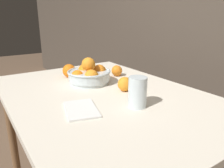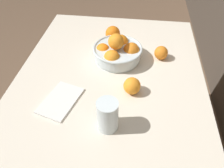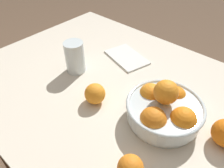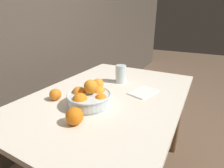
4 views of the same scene
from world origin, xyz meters
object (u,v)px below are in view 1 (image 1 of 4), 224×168
fruit_bowl (89,75)px  orange_loose_near_bowl (69,71)px  orange_loose_aside (117,71)px  juice_glass (137,94)px  orange_loose_front (125,84)px

fruit_bowl → orange_loose_near_bowl: fruit_bowl is taller
orange_loose_aside → fruit_bowl: bearing=-80.4°
juice_glass → orange_loose_aside: (-0.46, 0.21, -0.02)m
orange_loose_front → orange_loose_aside: size_ratio=1.08×
fruit_bowl → orange_loose_aside: bearing=99.6°
juice_glass → fruit_bowl: bearing=-178.8°
fruit_bowl → juice_glass: 0.42m
orange_loose_near_bowl → orange_loose_front: bearing=18.2°
juice_glass → orange_loose_front: 0.21m
fruit_bowl → orange_loose_near_bowl: size_ratio=2.97×
orange_loose_near_bowl → juice_glass: bearing=5.3°
juice_glass → orange_loose_near_bowl: bearing=-174.7°
juice_glass → orange_loose_front: size_ratio=1.77×
orange_loose_aside → orange_loose_front: bearing=-26.8°
orange_loose_front → orange_loose_aside: (-0.26, 0.13, -0.00)m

